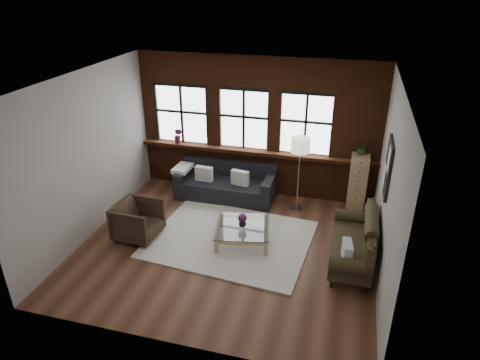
% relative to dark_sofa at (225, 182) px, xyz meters
% --- Properties ---
extents(floor, '(5.50, 5.50, 0.00)m').
position_rel_dark_sofa_xyz_m(floor, '(0.59, -1.90, -0.41)').
color(floor, '#502E1D').
rests_on(floor, ground).
extents(ceiling, '(5.50, 5.50, 0.00)m').
position_rel_dark_sofa_xyz_m(ceiling, '(0.59, -1.90, 2.79)').
color(ceiling, white).
rests_on(ceiling, ground).
extents(wall_back, '(5.50, 0.00, 5.50)m').
position_rel_dark_sofa_xyz_m(wall_back, '(0.59, 0.60, 1.19)').
color(wall_back, '#ADA8A1').
rests_on(wall_back, ground).
extents(wall_front, '(5.50, 0.00, 5.50)m').
position_rel_dark_sofa_xyz_m(wall_front, '(0.59, -4.40, 1.19)').
color(wall_front, '#ADA8A1').
rests_on(wall_front, ground).
extents(wall_left, '(0.00, 5.00, 5.00)m').
position_rel_dark_sofa_xyz_m(wall_left, '(-2.16, -1.90, 1.19)').
color(wall_left, '#ADA8A1').
rests_on(wall_left, ground).
extents(wall_right, '(0.00, 5.00, 5.00)m').
position_rel_dark_sofa_xyz_m(wall_right, '(3.34, -1.90, 1.19)').
color(wall_right, '#ADA8A1').
rests_on(wall_right, ground).
extents(brick_backwall, '(5.50, 0.12, 3.20)m').
position_rel_dark_sofa_xyz_m(brick_backwall, '(0.59, 0.54, 1.19)').
color(brick_backwall, '#4F2512').
rests_on(brick_backwall, floor).
extents(sill_ledge, '(5.50, 0.30, 0.08)m').
position_rel_dark_sofa_xyz_m(sill_ledge, '(0.59, 0.45, 0.63)').
color(sill_ledge, '#4F2512').
rests_on(sill_ledge, brick_backwall).
extents(window_left, '(1.38, 0.10, 1.50)m').
position_rel_dark_sofa_xyz_m(window_left, '(-1.21, 0.55, 1.34)').
color(window_left, black).
rests_on(window_left, brick_backwall).
extents(window_mid, '(1.38, 0.10, 1.50)m').
position_rel_dark_sofa_xyz_m(window_mid, '(0.29, 0.55, 1.34)').
color(window_mid, black).
rests_on(window_mid, brick_backwall).
extents(window_right, '(1.38, 0.10, 1.50)m').
position_rel_dark_sofa_xyz_m(window_right, '(1.69, 0.55, 1.34)').
color(window_right, black).
rests_on(window_right, brick_backwall).
extents(wall_poster, '(0.05, 0.74, 0.94)m').
position_rel_dark_sofa_xyz_m(wall_poster, '(3.31, -1.60, 1.44)').
color(wall_poster, black).
rests_on(wall_poster, wall_right).
extents(shag_rug, '(3.24, 2.65, 0.03)m').
position_rel_dark_sofa_xyz_m(shag_rug, '(0.60, -1.68, -0.39)').
color(shag_rug, silver).
rests_on(shag_rug, floor).
extents(dark_sofa, '(2.25, 0.91, 0.81)m').
position_rel_dark_sofa_xyz_m(dark_sofa, '(0.00, 0.00, 0.00)').
color(dark_sofa, black).
rests_on(dark_sofa, floor).
extents(pillow_a, '(0.41, 0.17, 0.34)m').
position_rel_dark_sofa_xyz_m(pillow_a, '(-0.48, -0.10, 0.19)').
color(pillow_a, silver).
rests_on(pillow_a, dark_sofa).
extents(pillow_b, '(0.42, 0.20, 0.34)m').
position_rel_dark_sofa_xyz_m(pillow_b, '(0.37, -0.10, 0.19)').
color(pillow_b, silver).
rests_on(pillow_b, dark_sofa).
extents(vintage_settee, '(0.80, 1.80, 0.96)m').
position_rel_dark_sofa_xyz_m(vintage_settee, '(2.89, -1.80, 0.07)').
color(vintage_settee, '#332A17').
rests_on(vintage_settee, floor).
extents(pillow_settee, '(0.19, 0.40, 0.34)m').
position_rel_dark_sofa_xyz_m(pillow_settee, '(2.81, -2.35, 0.18)').
color(pillow_settee, silver).
rests_on(pillow_settee, vintage_settee).
extents(armchair, '(0.87, 0.85, 0.75)m').
position_rel_dark_sofa_xyz_m(armchair, '(-1.18, -2.04, -0.03)').
color(armchair, '#2F2317').
rests_on(armchair, floor).
extents(coffee_table, '(1.22, 1.22, 0.35)m').
position_rel_dark_sofa_xyz_m(coffee_table, '(0.84, -1.66, -0.24)').
color(coffee_table, tan).
rests_on(coffee_table, shag_rug).
extents(vase, '(0.19, 0.19, 0.15)m').
position_rel_dark_sofa_xyz_m(vase, '(0.84, -1.66, 0.01)').
color(vase, '#B2B2B2').
rests_on(vase, coffee_table).
extents(flowers, '(0.17, 0.17, 0.17)m').
position_rel_dark_sofa_xyz_m(flowers, '(0.84, -1.66, 0.12)').
color(flowers, '#5C1F4C').
rests_on(flowers, vase).
extents(drawer_chest, '(0.39, 0.39, 1.26)m').
position_rel_dark_sofa_xyz_m(drawer_chest, '(2.93, 0.35, 0.22)').
color(drawer_chest, tan).
rests_on(drawer_chest, floor).
extents(potted_plant_top, '(0.36, 0.34, 0.32)m').
position_rel_dark_sofa_xyz_m(potted_plant_top, '(2.93, 0.35, 1.01)').
color(potted_plant_top, '#2D5923').
rests_on(potted_plant_top, drawer_chest).
extents(floor_lamp, '(0.40, 0.40, 1.83)m').
position_rel_dark_sofa_xyz_m(floor_lamp, '(1.68, -0.12, 0.51)').
color(floor_lamp, '#A5A5A8').
rests_on(floor_lamp, floor).
extents(sill_plant, '(0.23, 0.20, 0.37)m').
position_rel_dark_sofa_xyz_m(sill_plant, '(-1.29, 0.42, 0.86)').
color(sill_plant, '#5C1F4C').
rests_on(sill_plant, sill_ledge).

